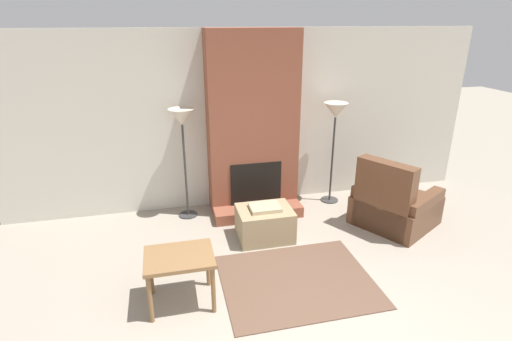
# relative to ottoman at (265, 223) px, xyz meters

# --- Properties ---
(wall_back) EXTENTS (7.15, 0.06, 2.60)m
(wall_back) POSITION_rel_ottoman_xyz_m (0.06, 1.21, 1.08)
(wall_back) COLOR beige
(wall_back) RESTS_ON ground_plane
(fireplace) EXTENTS (1.28, 0.76, 2.60)m
(fireplace) POSITION_rel_ottoman_xyz_m (0.06, 0.94, 1.03)
(fireplace) COLOR brown
(fireplace) RESTS_ON ground_plane
(ottoman) EXTENTS (0.70, 0.55, 0.47)m
(ottoman) POSITION_rel_ottoman_xyz_m (0.00, 0.00, 0.00)
(ottoman) COLOR #998460
(ottoman) RESTS_ON ground_plane
(armchair) EXTENTS (1.30, 1.30, 1.00)m
(armchair) POSITION_rel_ottoman_xyz_m (1.81, -0.07, 0.07)
(armchair) COLOR brown
(armchair) RESTS_ON ground_plane
(side_table) EXTENTS (0.67, 0.52, 0.55)m
(side_table) POSITION_rel_ottoman_xyz_m (-1.14, -1.05, 0.26)
(side_table) COLOR brown
(side_table) RESTS_ON ground_plane
(floor_lamp_left) EXTENTS (0.35, 0.35, 1.58)m
(floor_lamp_left) POSITION_rel_ottoman_xyz_m (-0.94, 0.88, 1.16)
(floor_lamp_left) COLOR #333333
(floor_lamp_left) RESTS_ON ground_plane
(floor_lamp_right) EXTENTS (0.35, 0.35, 1.56)m
(floor_lamp_right) POSITION_rel_ottoman_xyz_m (1.29, 0.88, 1.14)
(floor_lamp_right) COLOR #333333
(floor_lamp_right) RESTS_ON ground_plane
(area_rug) EXTENTS (1.64, 1.34, 0.01)m
(area_rug) POSITION_rel_ottoman_xyz_m (0.11, -0.99, -0.21)
(area_rug) COLOR brown
(area_rug) RESTS_ON ground_plane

